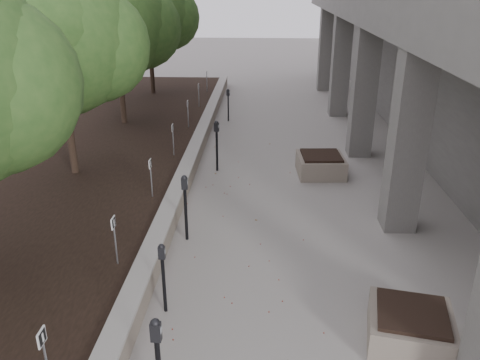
% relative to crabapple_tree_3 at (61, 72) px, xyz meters
% --- Properties ---
extents(retaining_wall, '(0.39, 26.00, 0.50)m').
position_rel_crabapple_tree_3_xyz_m(retaining_wall, '(2.97, 1.00, -2.87)').
color(retaining_wall, gray).
rests_on(retaining_wall, ground).
extents(planting_bed, '(7.00, 26.00, 0.40)m').
position_rel_crabapple_tree_3_xyz_m(planting_bed, '(-0.70, 1.00, -2.92)').
color(planting_bed, black).
rests_on(planting_bed, ground).
extents(crabapple_tree_3, '(4.60, 4.00, 5.44)m').
position_rel_crabapple_tree_3_xyz_m(crabapple_tree_3, '(0.00, 0.00, 0.00)').
color(crabapple_tree_3, '#2D521F').
rests_on(crabapple_tree_3, planting_bed).
extents(crabapple_tree_4, '(4.60, 4.00, 5.44)m').
position_rel_crabapple_tree_3_xyz_m(crabapple_tree_4, '(0.00, 5.00, 0.00)').
color(crabapple_tree_4, '#2D521F').
rests_on(crabapple_tree_4, planting_bed).
extents(crabapple_tree_5, '(4.60, 4.00, 5.44)m').
position_rel_crabapple_tree_3_xyz_m(crabapple_tree_5, '(0.00, 10.00, 0.00)').
color(crabapple_tree_5, '#2D521F').
rests_on(crabapple_tree_5, planting_bed).
extents(parking_sign_3, '(0.04, 0.22, 0.96)m').
position_rel_crabapple_tree_3_xyz_m(parking_sign_3, '(2.45, -4.50, -2.24)').
color(parking_sign_3, black).
rests_on(parking_sign_3, planting_bed).
extents(parking_sign_4, '(0.04, 0.22, 0.96)m').
position_rel_crabapple_tree_3_xyz_m(parking_sign_4, '(2.45, -1.50, -2.24)').
color(parking_sign_4, black).
rests_on(parking_sign_4, planting_bed).
extents(parking_sign_5, '(0.04, 0.22, 0.96)m').
position_rel_crabapple_tree_3_xyz_m(parking_sign_5, '(2.45, 1.50, -2.24)').
color(parking_sign_5, black).
rests_on(parking_sign_5, planting_bed).
extents(parking_sign_6, '(0.04, 0.22, 0.96)m').
position_rel_crabapple_tree_3_xyz_m(parking_sign_6, '(2.45, 4.50, -2.24)').
color(parking_sign_6, black).
rests_on(parking_sign_6, planting_bed).
extents(parking_sign_7, '(0.04, 0.22, 0.96)m').
position_rel_crabapple_tree_3_xyz_m(parking_sign_7, '(2.45, 7.50, -2.24)').
color(parking_sign_7, black).
rests_on(parking_sign_7, planting_bed).
extents(parking_sign_8, '(0.04, 0.22, 0.96)m').
position_rel_crabapple_tree_3_xyz_m(parking_sign_8, '(2.45, 10.50, -2.24)').
color(parking_sign_8, black).
rests_on(parking_sign_8, planting_bed).
extents(parking_meter_2, '(0.13, 0.10, 1.32)m').
position_rel_crabapple_tree_3_xyz_m(parking_meter_2, '(3.48, -5.32, -2.46)').
color(parking_meter_2, black).
rests_on(parking_meter_2, ground).
extents(parking_meter_3, '(0.15, 0.11, 1.51)m').
position_rel_crabapple_tree_3_xyz_m(parking_meter_3, '(3.48, -2.83, -2.36)').
color(parking_meter_3, black).
rests_on(parking_meter_3, ground).
extents(parking_meter_4, '(0.18, 0.16, 1.53)m').
position_rel_crabapple_tree_3_xyz_m(parking_meter_4, '(3.76, 1.32, -2.36)').
color(parking_meter_4, black).
rests_on(parking_meter_4, ground).
extents(parking_meter_5, '(0.15, 0.13, 1.30)m').
position_rel_crabapple_tree_3_xyz_m(parking_meter_5, '(3.71, 6.78, -2.47)').
color(parking_meter_5, black).
rests_on(parking_meter_5, ground).
extents(planter_front, '(1.47, 1.47, 0.58)m').
position_rel_crabapple_tree_3_xyz_m(planter_front, '(7.42, -5.90, -2.83)').
color(planter_front, gray).
rests_on(planter_front, ground).
extents(planter_back, '(1.38, 1.38, 0.61)m').
position_rel_crabapple_tree_3_xyz_m(planter_back, '(6.79, 1.17, -2.81)').
color(planter_back, gray).
rests_on(planter_back, ground).
extents(berry_scatter, '(3.30, 14.10, 0.02)m').
position_rel_crabapple_tree_3_xyz_m(berry_scatter, '(4.70, -3.00, -3.11)').
color(berry_scatter, maroon).
rests_on(berry_scatter, ground).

